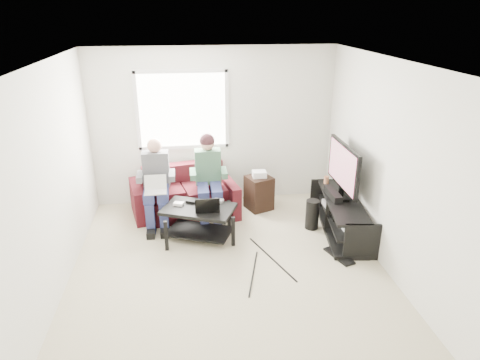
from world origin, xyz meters
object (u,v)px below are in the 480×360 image
at_px(subwoofer, 312,214).
at_px(tv_stand, 341,217).
at_px(coffee_table, 199,216).
at_px(end_table, 259,192).
at_px(tv, 343,168).
at_px(sofa, 184,196).

bearing_deg(subwoofer, tv_stand, -23.47).
distance_m(coffee_table, end_table, 1.35).
height_order(coffee_table, tv, tv).
xyz_separation_m(tv_stand, tv, (-0.00, 0.10, 0.75)).
bearing_deg(coffee_table, sofa, 103.46).
relative_size(coffee_table, subwoofer, 2.49).
xyz_separation_m(sofa, end_table, (1.24, -0.00, 0.01)).
distance_m(tv, subwoofer, 0.86).
relative_size(sofa, tv, 1.63).
height_order(sofa, tv_stand, sofa).
height_order(sofa, coffee_table, sofa).
xyz_separation_m(coffee_table, tv, (2.11, 0.01, 0.63)).
height_order(tv, end_table, tv).
xyz_separation_m(coffee_table, end_table, (1.03, 0.87, -0.07)).
bearing_deg(subwoofer, tv, -10.31).
xyz_separation_m(tv, subwoofer, (-0.39, 0.07, -0.76)).
bearing_deg(tv, subwoofer, 169.69).
bearing_deg(tv_stand, subwoofer, 156.53).
distance_m(coffee_table, tv_stand, 2.11).
xyz_separation_m(tv_stand, end_table, (-1.08, 0.96, 0.06)).
bearing_deg(subwoofer, sofa, 157.68).
bearing_deg(tv, end_table, 141.35).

